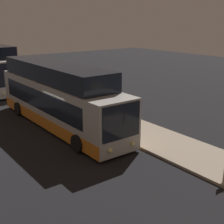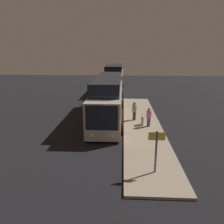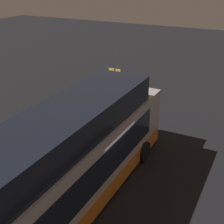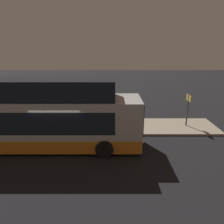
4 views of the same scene
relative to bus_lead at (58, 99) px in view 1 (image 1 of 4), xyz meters
name	(u,v)px [view 1 (image 1 of 4)]	position (x,y,z in m)	size (l,w,h in m)	color
ground	(73,134)	(1.81, -0.13, -1.70)	(80.00, 80.00, 0.00)	black
platform	(115,122)	(1.81, 3.03, -1.63)	(20.00, 3.10, 0.13)	gray
bus_lead	(58,99)	(0.00, 0.00, 0.00)	(12.21, 2.77, 3.85)	#B2ADA8
passenger_boarding	(130,110)	(2.65, 3.51, -0.72)	(0.53, 0.53, 1.58)	#4C476B
passenger_waiting	(100,106)	(0.96, 2.42, -0.67)	(0.50, 0.50, 1.67)	#2D2D33
suitcase	(120,117)	(2.29, 3.02, -1.19)	(0.45, 0.18, 0.99)	beige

